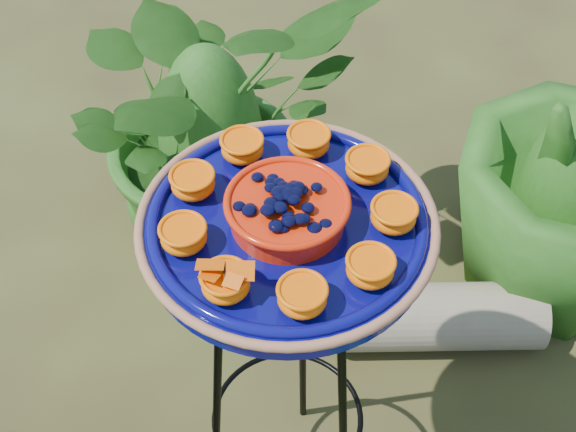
{
  "coord_description": "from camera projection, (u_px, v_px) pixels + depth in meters",
  "views": [
    {
      "loc": [
        0.19,
        -0.89,
        1.83
      ],
      "look_at": [
        -0.02,
        -0.11,
        0.94
      ],
      "focal_mm": 50.0,
      "sensor_mm": 36.0,
      "label": 1
    }
  ],
  "objects": [
    {
      "name": "feeder_dish",
      "position": [
        287.0,
        222.0,
        1.22
      ],
      "size": [
        0.47,
        0.47,
        0.1
      ],
      "rotation": [
        0.0,
        0.0,
        0.04
      ],
      "color": "#08095F",
      "rests_on": "tripod_stand"
    },
    {
      "name": "driftwood_log",
      "position": [
        438.0,
        317.0,
        2.1
      ],
      "size": [
        0.57,
        0.32,
        0.18
      ],
      "primitive_type": "cylinder",
      "rotation": [
        0.0,
        1.57,
        0.27
      ],
      "color": "gray",
      "rests_on": "ground"
    },
    {
      "name": "shrub_back_left",
      "position": [
        209.0,
        117.0,
        2.12
      ],
      "size": [
        1.02,
        1.03,
        0.86
      ],
      "primitive_type": "imported",
      "rotation": [
        0.0,
        0.0,
        0.81
      ],
      "color": "#255416",
      "rests_on": "ground"
    },
    {
      "name": "tripod_stand",
      "position": [
        287.0,
        358.0,
        1.5
      ],
      "size": [
        0.33,
        0.35,
        0.88
      ],
      "rotation": [
        0.0,
        0.0,
        0.04
      ],
      "color": "black",
      "rests_on": "ground"
    }
  ]
}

